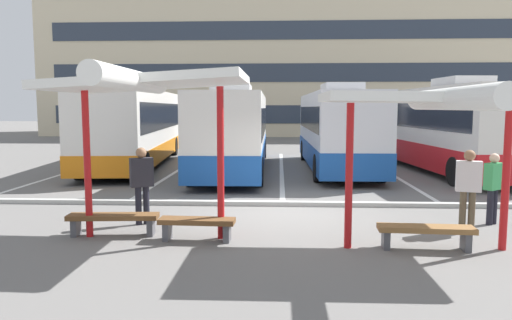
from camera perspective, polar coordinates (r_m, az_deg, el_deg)
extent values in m
plane|color=slate|center=(12.16, 3.22, -6.35)|extent=(160.00, 160.00, 0.00)
cube|color=beige|center=(49.96, 2.95, 13.80)|extent=(44.73, 12.17, 18.47)
cube|color=#2D3847|center=(43.41, 2.92, 5.41)|extent=(41.15, 0.08, 1.63)
cube|color=#2D3847|center=(43.51, 2.94, 10.28)|extent=(41.15, 0.08, 1.63)
cube|color=#2D3847|center=(43.93, 2.97, 15.09)|extent=(41.15, 0.08, 1.63)
cube|color=silver|center=(22.80, -14.05, 4.00)|extent=(3.70, 12.41, 3.11)
cube|color=orange|center=(22.87, -13.97, 1.05)|extent=(3.75, 12.45, 0.76)
cube|color=black|center=(22.79, -14.08, 5.07)|extent=(3.64, 11.44, 1.16)
cube|color=black|center=(28.78, -11.69, 5.23)|extent=(2.25, 0.29, 1.87)
cube|color=silver|center=(21.31, -14.99, 8.51)|extent=(1.74, 2.34, 0.36)
cylinder|color=black|center=(27.53, -14.55, 1.56)|extent=(0.39, 1.02, 1.00)
cylinder|color=black|center=(27.14, -9.66, 1.61)|extent=(0.39, 1.02, 1.00)
cylinder|color=black|center=(18.83, -20.17, -0.69)|extent=(0.39, 1.02, 1.00)
cylinder|color=black|center=(18.26, -13.09, -0.68)|extent=(0.39, 1.02, 1.00)
cube|color=silver|center=(20.66, -2.51, 3.67)|extent=(2.70, 12.45, 2.90)
cube|color=#194C9E|center=(20.73, -2.50, 0.93)|extent=(2.74, 12.49, 0.92)
cube|color=black|center=(20.65, -2.52, 4.66)|extent=(2.71, 11.46, 1.08)
cube|color=black|center=(26.81, -1.53, 5.00)|extent=(2.19, 0.12, 1.74)
cube|color=silver|center=(19.11, -2.89, 8.34)|extent=(1.53, 2.23, 0.36)
cylinder|color=black|center=(25.42, -4.30, 1.37)|extent=(0.32, 1.00, 1.00)
cylinder|color=black|center=(25.28, 0.86, 1.36)|extent=(0.32, 1.00, 1.00)
cylinder|color=black|center=(16.35, -7.70, -1.37)|extent=(0.32, 1.00, 1.00)
cylinder|color=black|center=(16.13, 0.34, -1.41)|extent=(0.32, 1.00, 1.00)
cube|color=silver|center=(20.78, 9.51, 3.68)|extent=(2.61, 10.34, 2.95)
cube|color=#194C9E|center=(20.85, 9.46, 0.87)|extent=(2.65, 10.38, 0.91)
cube|color=black|center=(20.76, 9.53, 4.93)|extent=(2.62, 9.51, 0.94)
cube|color=black|center=(25.85, 7.99, 4.98)|extent=(2.13, 0.12, 1.77)
cube|color=silver|center=(19.50, 10.11, 8.38)|extent=(1.49, 2.23, 0.36)
cylinder|color=black|center=(24.27, 5.73, 1.13)|extent=(0.32, 1.01, 1.00)
cylinder|color=black|center=(24.53, 10.91, 1.10)|extent=(0.32, 1.01, 1.00)
cylinder|color=black|center=(17.24, 7.36, -0.97)|extent=(0.32, 1.01, 1.00)
cylinder|color=black|center=(17.60, 14.58, -0.97)|extent=(0.32, 1.01, 1.00)
cube|color=silver|center=(21.26, 21.49, 3.65)|extent=(3.43, 10.75, 3.15)
cube|color=red|center=(21.33, 21.37, 0.70)|extent=(3.47, 10.80, 0.95)
cube|color=black|center=(21.25, 21.54, 4.99)|extent=(3.39, 9.91, 1.05)
cube|color=black|center=(26.15, 16.91, 5.05)|extent=(2.24, 0.27, 1.89)
cube|color=silver|center=(20.07, 23.21, 8.47)|extent=(1.71, 2.32, 0.36)
cylinder|color=black|center=(24.39, 15.38, 0.96)|extent=(0.38, 1.02, 1.00)
cylinder|color=black|center=(25.19, 20.47, 0.95)|extent=(0.38, 1.02, 1.00)
cylinder|color=black|center=(17.54, 22.61, -1.28)|extent=(0.38, 1.02, 1.00)
cube|color=white|center=(22.34, -19.99, -0.93)|extent=(0.16, 14.00, 0.01)
cube|color=white|center=(21.05, -8.95, -1.05)|extent=(0.16, 14.00, 0.01)
cube|color=white|center=(20.61, 3.04, -1.14)|extent=(0.16, 14.00, 0.01)
cube|color=white|center=(21.09, 15.00, -1.18)|extent=(0.16, 14.00, 0.01)
cube|color=white|center=(22.43, 25.98, -1.16)|extent=(0.16, 14.00, 0.01)
cylinder|color=red|center=(10.34, -19.35, -0.32)|extent=(0.14, 0.14, 3.06)
cylinder|color=red|center=(9.65, -4.21, -0.42)|extent=(0.14, 0.14, 3.06)
cube|color=white|center=(9.86, -12.26, 8.97)|extent=(3.72, 2.88, 0.37)
cylinder|color=white|center=(8.62, -14.49, 9.12)|extent=(0.36, 3.72, 0.36)
cube|color=brown|center=(10.46, -16.55, -6.43)|extent=(1.88, 0.56, 0.10)
cube|color=#4C4C51|center=(10.74, -20.55, -7.48)|extent=(0.14, 0.34, 0.35)
cube|color=#4C4C51|center=(10.34, -12.33, -7.74)|extent=(0.14, 0.34, 0.35)
cube|color=brown|center=(9.72, -7.01, -7.17)|extent=(1.53, 0.49, 0.10)
cube|color=#4C4C51|center=(9.92, -10.45, -8.29)|extent=(0.13, 0.34, 0.35)
cube|color=#4C4C51|center=(9.67, -3.45, -8.58)|extent=(0.13, 0.34, 0.35)
cylinder|color=red|center=(9.16, 10.96, -1.91)|extent=(0.14, 0.14, 2.73)
cylinder|color=red|center=(9.98, 27.48, -1.84)|extent=(0.14, 0.14, 2.73)
cube|color=white|center=(9.39, 19.90, 6.89)|extent=(3.87, 2.48, 0.21)
cylinder|color=white|center=(8.35, 22.10, 6.73)|extent=(0.36, 3.87, 0.36)
cube|color=brown|center=(9.59, 19.47, -7.67)|extent=(1.77, 0.52, 0.10)
cube|color=#4C4C51|center=(9.51, 15.10, -9.05)|extent=(0.14, 0.34, 0.35)
cube|color=#4C4C51|center=(9.84, 23.59, -8.84)|extent=(0.14, 0.34, 0.35)
cube|color=#ADADA8|center=(13.09, 3.19, -5.17)|extent=(44.00, 0.24, 0.12)
cylinder|color=black|center=(11.25, -13.74, -5.28)|extent=(0.14, 0.14, 0.87)
cylinder|color=black|center=(11.28, -12.85, -5.23)|extent=(0.14, 0.14, 0.87)
cube|color=#26262D|center=(11.14, -13.39, -1.42)|extent=(0.55, 0.43, 0.65)
sphere|color=#936B4C|center=(11.09, -13.45, 0.85)|extent=(0.24, 0.24, 0.24)
cylinder|color=black|center=(12.14, 25.96, -5.06)|extent=(0.14, 0.14, 0.80)
cylinder|color=black|center=(12.28, 26.33, -4.95)|extent=(0.14, 0.14, 0.80)
cube|color=#338C4C|center=(12.10, 26.30, -1.73)|extent=(0.51, 0.46, 0.60)
sphere|color=beige|center=(12.05, 26.40, 0.20)|extent=(0.22, 0.22, 0.22)
cylinder|color=brown|center=(11.28, 23.26, -5.58)|extent=(0.14, 0.14, 0.87)
cylinder|color=brown|center=(11.30, 24.16, -5.60)|extent=(0.14, 0.14, 0.87)
cube|color=silver|center=(11.17, 23.88, -1.77)|extent=(0.55, 0.35, 0.65)
sphere|color=#936B4C|center=(11.12, 23.98, 0.49)|extent=(0.24, 0.24, 0.24)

